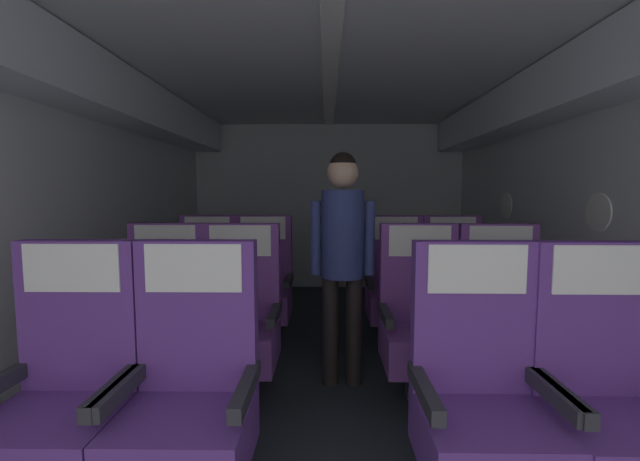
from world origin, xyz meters
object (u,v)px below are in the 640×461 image
object	(u,v)px
seat_b_right_aisle	(503,326)
seat_b_left_window	(162,323)
seat_c_left_aisle	(262,289)
seat_c_right_window	(396,289)
seat_a_left_window	(64,401)
seat_b_right_window	(421,325)
seat_c_left_window	(206,289)
seat_a_left_aisle	(190,402)
seat_b_left_aisle	(239,324)
flight_attendant	(342,244)
seat_a_right_window	(481,405)
seat_a_right_aisle	(610,407)
seat_c_right_aisle	(454,290)

from	to	relation	value
seat_b_right_aisle	seat_b_left_window	bearing A→B (deg)	179.41
seat_c_left_aisle	seat_c_right_window	xyz separation A→B (m)	(1.16, -0.00, 0.00)
seat_b_right_aisle	seat_c_right_window	size ratio (longest dim) A/B	1.00
seat_a_left_window	seat_b_right_window	world-z (taller)	same
seat_a_left_window	seat_c_left_window	xyz separation A→B (m)	(-0.00, 1.95, 0.00)
seat_a_left_aisle	seat_c_left_window	distance (m)	2.01
seat_a_left_window	seat_b_left_window	world-z (taller)	same
seat_b_left_aisle	flight_attendant	xyz separation A→B (m)	(0.67, 0.18, 0.49)
seat_a_right_window	seat_c_left_aisle	xyz separation A→B (m)	(-1.17, 1.95, 0.00)
seat_b_right_window	flight_attendant	xyz separation A→B (m)	(-0.50, 0.17, 0.49)
seat_a_left_aisle	seat_c_left_aisle	distance (m)	1.95
seat_a_left_window	seat_c_left_aisle	distance (m)	2.01
seat_b_left_aisle	seat_b_right_aisle	size ratio (longest dim) A/B	1.00
seat_b_left_window	seat_b_left_aisle	size ratio (longest dim) A/B	1.00
seat_b_right_aisle	seat_c_left_aisle	xyz separation A→B (m)	(-1.67, 0.99, 0.00)
seat_b_left_window	seat_a_left_aisle	bearing A→B (deg)	-62.83
flight_attendant	seat_a_right_window	bearing A→B (deg)	102.56
seat_a_right_aisle	seat_c_right_aisle	size ratio (longest dim) A/B	1.00
seat_a_right_aisle	seat_c_left_aisle	bearing A→B (deg)	130.36
seat_a_left_window	seat_c_left_aisle	size ratio (longest dim) A/B	1.00
seat_a_left_window	flight_attendant	world-z (taller)	flight_attendant
seat_a_right_window	seat_b_left_window	xyz separation A→B (m)	(-1.66, 0.99, 0.00)
seat_b_left_window	seat_c_right_window	size ratio (longest dim) A/B	1.00
seat_a_left_aisle	flight_attendant	bearing A→B (deg)	60.42
seat_c_left_aisle	seat_b_left_window	bearing A→B (deg)	-116.91
seat_a_left_window	seat_c_right_aisle	world-z (taller)	same
seat_a_right_window	flight_attendant	distance (m)	1.35
seat_a_left_aisle	seat_a_right_window	distance (m)	1.16
seat_b_left_aisle	seat_b_right_window	distance (m)	1.16
seat_a_left_aisle	seat_b_right_window	bearing A→B (deg)	40.47
seat_b_left_aisle	seat_b_right_aisle	xyz separation A→B (m)	(1.67, -0.01, 0.00)
seat_a_left_window	seat_b_left_aisle	world-z (taller)	same
seat_b_left_aisle	seat_c_right_window	bearing A→B (deg)	39.91
seat_a_right_aisle	seat_c_left_window	world-z (taller)	same
seat_a_left_window	seat_a_right_window	size ratio (longest dim) A/B	1.00
seat_a_right_aisle	seat_c_left_aisle	size ratio (longest dim) A/B	1.00
seat_a_left_aisle	seat_b_left_window	distance (m)	1.11
seat_a_right_window	seat_b_right_aisle	bearing A→B (deg)	62.60
seat_b_left_window	flight_attendant	distance (m)	1.27
seat_b_left_aisle	flight_attendant	distance (m)	0.85
seat_a_left_aisle	seat_c_left_window	xyz separation A→B (m)	(-0.51, 1.94, 0.00)
seat_b_right_aisle	seat_c_right_window	distance (m)	1.11
seat_c_right_window	seat_c_left_aisle	bearing A→B (deg)	179.84
seat_a_right_aisle	seat_b_left_aisle	xyz separation A→B (m)	(-1.67, 0.99, 0.00)
seat_a_left_window	seat_c_left_aisle	xyz separation A→B (m)	(0.49, 1.95, 0.00)
seat_b_left_window	seat_b_right_aisle	xyz separation A→B (m)	(2.16, -0.02, 0.00)
seat_b_right_aisle	flight_attendant	size ratio (longest dim) A/B	0.70
seat_a_right_aisle	seat_c_left_window	size ratio (longest dim) A/B	1.00
seat_c_right_aisle	seat_a_left_window	bearing A→B (deg)	-138.07
seat_b_right_window	seat_a_right_aisle	bearing A→B (deg)	-63.11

